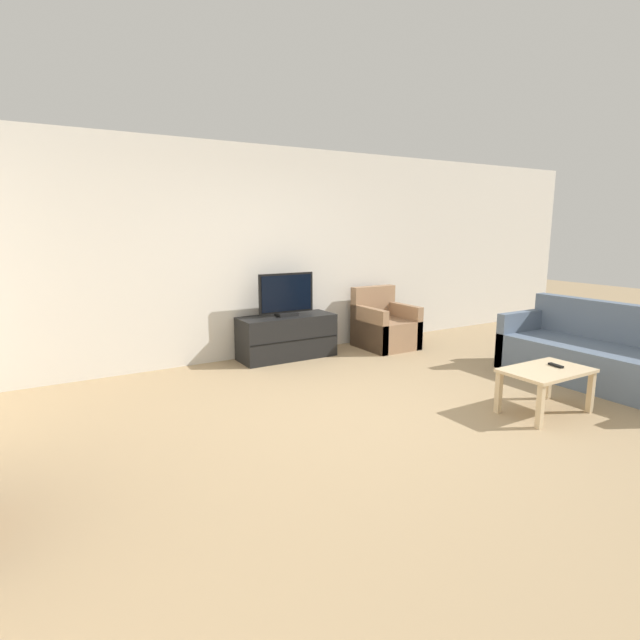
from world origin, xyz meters
TOP-DOWN VIEW (x-y plane):
  - ground_plane at (0.00, 0.00)m, footprint 24.00×24.00m
  - wall_back at (0.00, 2.51)m, footprint 12.00×0.06m
  - tv_stand at (0.25, 2.19)m, footprint 1.25×0.49m
  - tv at (0.25, 2.19)m, footprint 0.76×0.18m
  - armchair at (1.71, 2.02)m, footprint 0.70×0.76m
  - coffee_table at (1.39, -0.77)m, footprint 0.81×0.51m
  - remote at (1.54, -0.76)m, footprint 0.06×0.15m
  - couch at (2.71, -0.59)m, footprint 0.86×2.18m

SIDE VIEW (x-z plane):
  - ground_plane at x=0.00m, z-range 0.00..0.00m
  - armchair at x=1.71m, z-range -0.14..0.70m
  - tv_stand at x=0.25m, z-range 0.00..0.56m
  - couch at x=2.71m, z-range -0.14..0.72m
  - coffee_table at x=1.39m, z-range 0.14..0.56m
  - remote at x=1.54m, z-range 0.41..0.43m
  - tv at x=0.25m, z-range 0.54..1.09m
  - wall_back at x=0.00m, z-range 0.00..2.70m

